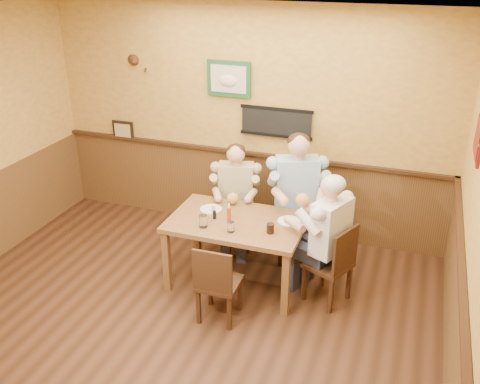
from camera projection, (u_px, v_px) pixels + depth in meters
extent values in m
plane|color=black|center=(157.00, 345.00, 4.90)|extent=(5.00, 5.00, 0.00)
cube|color=silver|center=(131.00, 30.00, 3.73)|extent=(5.00, 5.00, 0.02)
cube|color=gold|center=(246.00, 122.00, 6.46)|extent=(5.00, 0.02, 2.80)
cube|color=gold|center=(479.00, 264.00, 3.56)|extent=(0.02, 5.00, 2.80)
cube|color=brown|center=(245.00, 190.00, 6.82)|extent=(5.00, 0.02, 1.00)
cube|color=brown|center=(453.00, 368.00, 3.94)|extent=(0.02, 5.00, 1.00)
cube|color=black|center=(276.00, 122.00, 6.29)|extent=(0.88, 0.03, 0.34)
cube|color=#1B5029|center=(229.00, 79.00, 6.27)|extent=(0.54, 0.03, 0.42)
cube|color=black|center=(123.00, 131.00, 7.06)|extent=(0.30, 0.03, 0.26)
cube|color=maroon|center=(480.00, 137.00, 4.25)|extent=(0.03, 0.48, 0.36)
cube|color=brown|center=(237.00, 222.00, 5.55)|extent=(1.40, 0.90, 0.05)
cube|color=brown|center=(167.00, 261.00, 5.57)|extent=(0.07, 0.07, 0.70)
cube|color=brown|center=(286.00, 284.00, 5.18)|extent=(0.07, 0.07, 0.70)
cube|color=brown|center=(197.00, 227.00, 6.23)|extent=(0.07, 0.07, 0.70)
cube|color=brown|center=(304.00, 246.00, 5.85)|extent=(0.07, 0.07, 0.70)
cylinder|color=white|center=(203.00, 221.00, 5.38)|extent=(0.11, 0.11, 0.13)
cylinder|color=white|center=(231.00, 227.00, 5.29)|extent=(0.09, 0.09, 0.11)
cylinder|color=black|center=(270.00, 228.00, 5.27)|extent=(0.10, 0.10, 0.10)
cylinder|color=#B13112|center=(229.00, 213.00, 5.49)|extent=(0.04, 0.04, 0.17)
cylinder|color=silver|center=(213.00, 210.00, 5.65)|extent=(0.04, 0.04, 0.10)
cylinder|color=black|center=(215.00, 215.00, 5.55)|extent=(0.04, 0.04, 0.09)
cylinder|color=silver|center=(211.00, 209.00, 5.75)|extent=(0.29, 0.29, 0.02)
cylinder|color=white|center=(289.00, 221.00, 5.50)|extent=(0.30, 0.30, 0.02)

